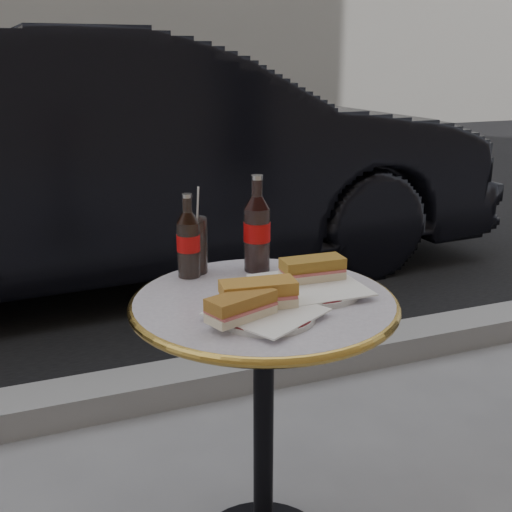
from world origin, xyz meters
name	(u,v)px	position (x,y,z in m)	size (l,w,h in m)	color
asphalt_road	(66,193)	(0.00, 5.00, 0.00)	(40.00, 8.00, 0.00)	black
curb	(175,384)	(0.00, 0.90, 0.05)	(40.00, 0.20, 0.12)	gray
bistro_table	(263,436)	(0.00, 0.00, 0.37)	(0.62, 0.62, 0.73)	#BAB2C4
plate_left	(266,315)	(-0.04, -0.11, 0.74)	(0.21, 0.21, 0.01)	silver
plate_right	(309,288)	(0.12, 0.00, 0.74)	(0.25, 0.25, 0.01)	silver
sandwich_left_a	(241,308)	(-0.10, -0.12, 0.77)	(0.15, 0.07, 0.05)	#9A6527
sandwich_left_b	(258,295)	(-0.04, -0.07, 0.77)	(0.16, 0.08, 0.06)	#B0772C
sandwich_right	(312,270)	(0.14, 0.03, 0.77)	(0.15, 0.07, 0.05)	olive
cola_bottle_left	(188,236)	(-0.12, 0.21, 0.84)	(0.06, 0.06, 0.21)	black
cola_bottle_right	(257,223)	(0.06, 0.19, 0.86)	(0.07, 0.07, 0.25)	black
cola_glass	(194,245)	(-0.10, 0.24, 0.80)	(0.07, 0.07, 0.14)	black
parked_car	(138,158)	(0.20, 2.42, 0.69)	(4.22, 1.47, 1.39)	black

